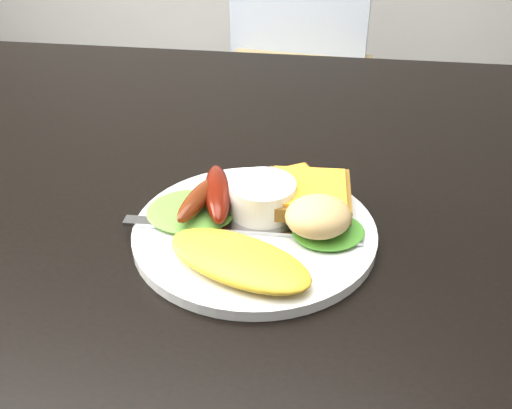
# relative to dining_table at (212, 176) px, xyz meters

# --- Properties ---
(dining_table) EXTENTS (1.20, 0.80, 0.04)m
(dining_table) POSITION_rel_dining_table_xyz_m (0.00, 0.00, 0.00)
(dining_table) COLOR black
(dining_table) RESTS_ON ground
(dining_chair) EXTENTS (0.47, 0.47, 0.05)m
(dining_chair) POSITION_rel_dining_table_xyz_m (0.01, 1.04, -0.28)
(dining_chair) COLOR tan
(dining_chair) RESTS_ON ground
(person) EXTENTS (0.52, 0.37, 1.37)m
(person) POSITION_rel_dining_table_xyz_m (-0.09, 0.55, -0.05)
(person) COLOR navy
(person) RESTS_ON ground
(plate) EXTENTS (0.24, 0.24, 0.01)m
(plate) POSITION_rel_dining_table_xyz_m (0.07, -0.15, 0.03)
(plate) COLOR white
(plate) RESTS_ON dining_table
(lettuce_left) EXTENTS (0.10, 0.09, 0.01)m
(lettuce_left) POSITION_rel_dining_table_xyz_m (0.01, -0.13, 0.04)
(lettuce_left) COLOR #4C9324
(lettuce_left) RESTS_ON plate
(lettuce_right) EXTENTS (0.09, 0.09, 0.01)m
(lettuce_right) POSITION_rel_dining_table_xyz_m (0.15, -0.15, 0.04)
(lettuce_right) COLOR #268719
(lettuce_right) RESTS_ON plate
(omelette) EXTENTS (0.16, 0.12, 0.02)m
(omelette) POSITION_rel_dining_table_xyz_m (0.07, -0.21, 0.04)
(omelette) COLOR yellow
(omelette) RESTS_ON plate
(sausage_a) EXTENTS (0.04, 0.09, 0.02)m
(sausage_a) POSITION_rel_dining_table_xyz_m (0.02, -0.13, 0.05)
(sausage_a) COLOR maroon
(sausage_a) RESTS_ON lettuce_left
(sausage_b) EXTENTS (0.05, 0.11, 0.03)m
(sausage_b) POSITION_rel_dining_table_xyz_m (0.03, -0.12, 0.05)
(sausage_b) COLOR #5B180A
(sausage_b) RESTS_ON lettuce_left
(ramekin) EXTENTS (0.08, 0.08, 0.04)m
(ramekin) POSITION_rel_dining_table_xyz_m (0.08, -0.12, 0.05)
(ramekin) COLOR white
(ramekin) RESTS_ON plate
(toast_a) EXTENTS (0.11, 0.11, 0.01)m
(toast_a) POSITION_rel_dining_table_xyz_m (0.10, -0.09, 0.04)
(toast_a) COLOR #994E18
(toast_a) RESTS_ON plate
(toast_b) EXTENTS (0.09, 0.09, 0.01)m
(toast_b) POSITION_rel_dining_table_xyz_m (0.12, -0.11, 0.05)
(toast_b) COLOR olive
(toast_b) RESTS_ON toast_a
(potato_salad) EXTENTS (0.08, 0.08, 0.03)m
(potato_salad) POSITION_rel_dining_table_xyz_m (0.14, -0.15, 0.06)
(potato_salad) COLOR beige
(potato_salad) RESTS_ON lettuce_right
(fork) EXTENTS (0.17, 0.02, 0.00)m
(fork) POSITION_rel_dining_table_xyz_m (0.03, -0.15, 0.03)
(fork) COLOR #ADAFB7
(fork) RESTS_ON plate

